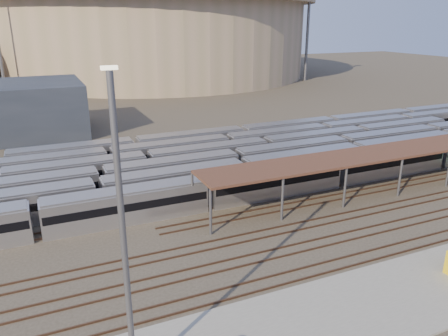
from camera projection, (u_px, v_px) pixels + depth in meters
name	position (u px, v px, depth m)	size (l,w,h in m)	color
ground	(283.00, 225.00, 47.62)	(420.00, 420.00, 0.00)	#383026
apron	(330.00, 318.00, 32.69)	(50.00, 9.00, 0.20)	gray
subway_trains	(219.00, 162.00, 63.17)	(131.03, 23.90, 3.60)	#B8B7BC
inspection_shed	(411.00, 149.00, 57.93)	(60.30, 6.00, 5.30)	#59595E
empty_tracks	(309.00, 245.00, 43.27)	(170.00, 9.62, 0.18)	#4C3323
stadium	(155.00, 32.00, 173.01)	(124.00, 124.00, 32.50)	gray
floodlight_2	(308.00, 21.00, 154.35)	(4.00, 1.00, 38.40)	#59595E
floodlight_3	(56.00, 21.00, 175.51)	(4.00, 1.00, 38.40)	#59595E
yard_light_pole	(123.00, 240.00, 24.03)	(0.81, 0.36, 19.01)	#59595E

